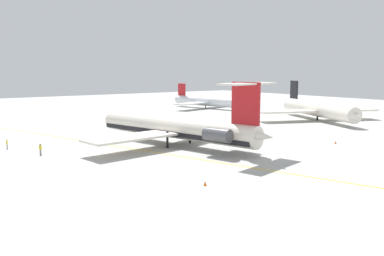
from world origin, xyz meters
TOP-DOWN VIEW (x-y plane):
  - ground at (0.00, 0.00)m, footprint 302.33×302.33m
  - main_jetliner at (1.06, 12.09)m, footprint 39.70×35.45m
  - airliner_far_left at (-53.31, 61.05)m, footprint 28.39×28.30m
  - airliner_mid_left at (-7.12, 63.20)m, footprint 33.30×33.52m
  - ground_crew_near_nose at (-13.68, -13.82)m, footprint 0.43×0.27m
  - ground_crew_near_tail at (-5.03, -10.63)m, footprint 0.29×0.40m
  - ground_crew_portside at (-22.56, 20.59)m, footprint 0.27×0.43m
  - ground_crew_starboard at (-22.65, 27.35)m, footprint 0.39×0.27m
  - safety_cone_nose at (24.60, -0.12)m, footprint 0.40×0.40m
  - safety_cone_wingtip at (16.65, 36.56)m, footprint 0.40×0.40m
  - taxiway_centreline at (-0.04, 3.98)m, footprint 102.05×32.25m

SIDE VIEW (x-z plane):
  - ground at x=0.00m, z-range 0.00..0.00m
  - taxiway_centreline at x=-0.04m, z-range 0.00..0.01m
  - safety_cone_nose at x=24.60m, z-range 0.00..0.55m
  - safety_cone_wingtip at x=16.65m, z-range 0.00..0.55m
  - ground_crew_starboard at x=-22.65m, z-range 0.22..1.88m
  - ground_crew_near_nose at x=-13.68m, z-range 0.22..1.90m
  - ground_crew_portside at x=-22.56m, z-range 0.23..1.92m
  - ground_crew_near_tail at x=-5.03m, z-range 0.24..2.04m
  - airliner_far_left at x=-53.31m, z-range -1.75..6.78m
  - airliner_mid_left at x=-7.12m, z-range -2.13..8.22m
  - main_jetliner at x=1.06m, z-range -2.66..9.03m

